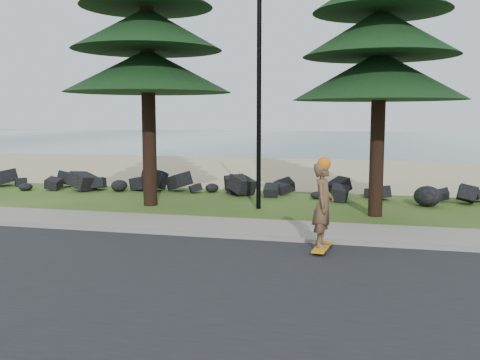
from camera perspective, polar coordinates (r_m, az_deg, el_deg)
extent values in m
plane|color=#2C4716|center=(13.51, -0.76, -5.37)|extent=(160.00, 160.00, 0.00)
cube|color=black|center=(9.37, -7.72, -11.01)|extent=(160.00, 7.00, 0.02)
cube|color=gray|center=(12.66, -1.77, -5.99)|extent=(160.00, 0.20, 0.10)
cube|color=gray|center=(13.70, -0.55, -5.03)|extent=(160.00, 2.00, 0.08)
cube|color=tan|center=(27.64, 6.70, 0.97)|extent=(160.00, 15.00, 0.01)
cube|color=#304E5B|center=(63.94, 10.66, 4.31)|extent=(160.00, 58.00, 0.01)
cylinder|color=black|center=(15.89, 14.88, 18.04)|extent=(0.40, 0.40, 12.00)
cylinder|color=black|center=(16.36, 2.04, 10.88)|extent=(0.14, 0.14, 8.00)
cube|color=orange|center=(11.56, 8.78, -7.06)|extent=(0.37, 1.09, 0.04)
imported|color=brown|center=(11.37, 8.86, -2.60)|extent=(0.49, 0.69, 1.79)
sphere|color=orange|center=(11.26, 8.94, 1.70)|extent=(0.29, 0.29, 0.29)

